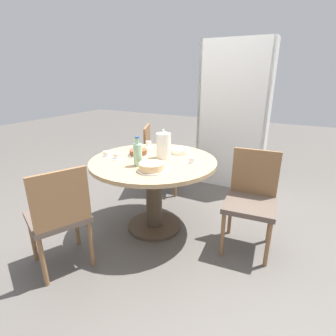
{
  "coord_description": "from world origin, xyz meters",
  "views": [
    {
      "loc": [
        1.22,
        -2.0,
        1.48
      ],
      "look_at": [
        0.0,
        0.29,
        0.55
      ],
      "focal_mm": 28.0,
      "sensor_mm": 36.0,
      "label": 1
    }
  ],
  "objects_px": {
    "bookshelf": "(232,119)",
    "cup_d": "(149,144)",
    "cup_b": "(192,161)",
    "cup_a": "(117,157)",
    "cake_second": "(138,153)",
    "cake_main": "(151,167)",
    "coffee_pot": "(164,145)",
    "water_bottle": "(138,154)",
    "chair_c": "(158,157)",
    "chair_a": "(59,215)",
    "chair_b": "(251,198)",
    "cup_c": "(106,155)"
  },
  "relations": [
    {
      "from": "chair_b",
      "to": "cake_second",
      "type": "xyz_separation_m",
      "value": [
        -1.09,
        -0.1,
        0.28
      ]
    },
    {
      "from": "bookshelf",
      "to": "cake_second",
      "type": "xyz_separation_m",
      "value": [
        -0.53,
        -1.41,
        -0.17
      ]
    },
    {
      "from": "chair_c",
      "to": "cup_c",
      "type": "distance_m",
      "value": 0.99
    },
    {
      "from": "coffee_pot",
      "to": "cake_second",
      "type": "bearing_deg",
      "value": -170.28
    },
    {
      "from": "coffee_pot",
      "to": "cup_c",
      "type": "distance_m",
      "value": 0.56
    },
    {
      "from": "cake_main",
      "to": "cake_second",
      "type": "xyz_separation_m",
      "value": [
        -0.34,
        0.32,
        -0.01
      ]
    },
    {
      "from": "chair_a",
      "to": "chair_c",
      "type": "relative_size",
      "value": 1.0
    },
    {
      "from": "chair_b",
      "to": "cake_main",
      "type": "xyz_separation_m",
      "value": [
        -0.75,
        -0.42,
        0.29
      ]
    },
    {
      "from": "chair_a",
      "to": "bookshelf",
      "type": "xyz_separation_m",
      "value": [
        0.66,
        2.3,
        0.45
      ]
    },
    {
      "from": "chair_b",
      "to": "cup_c",
      "type": "distance_m",
      "value": 1.39
    },
    {
      "from": "water_bottle",
      "to": "cake_second",
      "type": "distance_m",
      "value": 0.32
    },
    {
      "from": "cup_d",
      "to": "chair_b",
      "type": "bearing_deg",
      "value": -11.3
    },
    {
      "from": "water_bottle",
      "to": "cup_b",
      "type": "bearing_deg",
      "value": 34.4
    },
    {
      "from": "chair_a",
      "to": "bookshelf",
      "type": "bearing_deg",
      "value": -170.93
    },
    {
      "from": "chair_c",
      "to": "cake_main",
      "type": "height_order",
      "value": "chair_c"
    },
    {
      "from": "coffee_pot",
      "to": "cake_second",
      "type": "distance_m",
      "value": 0.28
    },
    {
      "from": "chair_a",
      "to": "coffee_pot",
      "type": "bearing_deg",
      "value": -177.59
    },
    {
      "from": "bookshelf",
      "to": "cake_main",
      "type": "xyz_separation_m",
      "value": [
        -0.19,
        -1.72,
        -0.16
      ]
    },
    {
      "from": "coffee_pot",
      "to": "cup_d",
      "type": "relative_size",
      "value": 2.54
    },
    {
      "from": "chair_c",
      "to": "cup_b",
      "type": "height_order",
      "value": "chair_c"
    },
    {
      "from": "cake_second",
      "to": "cup_b",
      "type": "height_order",
      "value": "cake_second"
    },
    {
      "from": "coffee_pot",
      "to": "cup_d",
      "type": "bearing_deg",
      "value": 140.29
    },
    {
      "from": "chair_c",
      "to": "cup_c",
      "type": "relative_size",
      "value": 7.87
    },
    {
      "from": "chair_c",
      "to": "water_bottle",
      "type": "bearing_deg",
      "value": 177.44
    },
    {
      "from": "bookshelf",
      "to": "water_bottle",
      "type": "bearing_deg",
      "value": 77.75
    },
    {
      "from": "chair_b",
      "to": "cup_b",
      "type": "distance_m",
      "value": 0.6
    },
    {
      "from": "chair_a",
      "to": "cup_c",
      "type": "relative_size",
      "value": 7.87
    },
    {
      "from": "chair_a",
      "to": "cake_second",
      "type": "distance_m",
      "value": 0.94
    },
    {
      "from": "cup_a",
      "to": "cup_b",
      "type": "relative_size",
      "value": 1.0
    },
    {
      "from": "cup_d",
      "to": "bookshelf",
      "type": "bearing_deg",
      "value": 59.73
    },
    {
      "from": "bookshelf",
      "to": "cup_d",
      "type": "relative_size",
      "value": 17.15
    },
    {
      "from": "chair_b",
      "to": "cup_b",
      "type": "height_order",
      "value": "chair_b"
    },
    {
      "from": "bookshelf",
      "to": "cup_b",
      "type": "xyz_separation_m",
      "value": [
        0.03,
        -1.39,
        -0.17
      ]
    },
    {
      "from": "water_bottle",
      "to": "cake_main",
      "type": "bearing_deg",
      "value": -19.68
    },
    {
      "from": "water_bottle",
      "to": "cup_b",
      "type": "relative_size",
      "value": 2.37
    },
    {
      "from": "cake_main",
      "to": "cake_second",
      "type": "distance_m",
      "value": 0.47
    },
    {
      "from": "chair_c",
      "to": "cup_d",
      "type": "height_order",
      "value": "chair_c"
    },
    {
      "from": "bookshelf",
      "to": "cake_main",
      "type": "height_order",
      "value": "bookshelf"
    },
    {
      "from": "water_bottle",
      "to": "cup_c",
      "type": "distance_m",
      "value": 0.42
    },
    {
      "from": "water_bottle",
      "to": "cake_second",
      "type": "bearing_deg",
      "value": 123.86
    },
    {
      "from": "chair_a",
      "to": "water_bottle",
      "type": "relative_size",
      "value": 3.32
    },
    {
      "from": "chair_b",
      "to": "cup_a",
      "type": "relative_size",
      "value": 7.87
    },
    {
      "from": "cup_a",
      "to": "cup_d",
      "type": "relative_size",
      "value": 1.0
    },
    {
      "from": "chair_a",
      "to": "cake_main",
      "type": "distance_m",
      "value": 0.8
    },
    {
      "from": "chair_a",
      "to": "water_bottle",
      "type": "bearing_deg",
      "value": 179.68
    },
    {
      "from": "chair_c",
      "to": "cup_a",
      "type": "height_order",
      "value": "chair_c"
    },
    {
      "from": "cup_b",
      "to": "cup_a",
      "type": "bearing_deg",
      "value": -162.79
    },
    {
      "from": "bookshelf",
      "to": "cake_second",
      "type": "relative_size",
      "value": 9.44
    },
    {
      "from": "chair_c",
      "to": "cup_b",
      "type": "xyz_separation_m",
      "value": [
        0.79,
        -0.75,
        0.28
      ]
    },
    {
      "from": "coffee_pot",
      "to": "cup_a",
      "type": "xyz_separation_m",
      "value": [
        -0.37,
        -0.24,
        -0.1
      ]
    }
  ]
}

